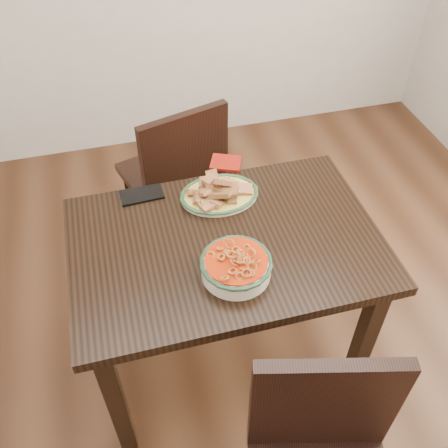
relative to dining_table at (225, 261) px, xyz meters
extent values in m
plane|color=#371F11|center=(0.11, 0.00, -0.64)|extent=(3.50, 3.50, 0.00)
cube|color=black|center=(0.00, 0.00, 0.09)|extent=(1.09, 0.73, 0.04)
cube|color=black|center=(-0.47, -0.29, -0.28)|extent=(0.06, 0.06, 0.71)
cube|color=black|center=(0.47, -0.29, -0.28)|extent=(0.06, 0.06, 0.71)
cube|color=black|center=(-0.47, 0.29, -0.28)|extent=(0.06, 0.06, 0.71)
cube|color=black|center=(0.47, 0.29, -0.28)|extent=(0.06, 0.06, 0.71)
cube|color=black|center=(-0.08, 0.79, -0.21)|extent=(0.52, 0.52, 0.04)
cube|color=black|center=(0.04, 1.00, -0.43)|extent=(0.04, 0.04, 0.41)
cube|color=black|center=(-0.29, 0.91, -0.43)|extent=(0.04, 0.04, 0.41)
cube|color=black|center=(0.14, 0.68, -0.43)|extent=(0.04, 0.04, 0.41)
cube|color=black|center=(-0.19, 0.58, -0.43)|extent=(0.04, 0.04, 0.41)
cube|color=black|center=(-0.02, 0.61, 0.03)|extent=(0.41, 0.16, 0.44)
cube|color=black|center=(0.12, -0.62, 0.03)|extent=(0.42, 0.14, 0.44)
ellipsoid|color=beige|center=(0.04, 0.22, 0.12)|extent=(0.29, 0.22, 0.02)
ellipsoid|color=gold|center=(0.04, 0.22, 0.13)|extent=(0.28, 0.21, 0.01)
torus|color=#1A3B1F|center=(0.04, 0.22, 0.13)|extent=(0.23, 0.23, 0.01)
cylinder|color=beige|center=(-0.01, -0.15, 0.14)|extent=(0.23, 0.23, 0.06)
torus|color=#173320|center=(-0.01, -0.15, 0.17)|extent=(0.24, 0.24, 0.02)
cylinder|color=#AA2507|center=(-0.01, -0.15, 0.17)|extent=(0.21, 0.21, 0.01)
cube|color=black|center=(-0.25, 0.31, 0.12)|extent=(0.17, 0.09, 0.01)
cube|color=#9B160B|center=(0.11, 0.42, 0.12)|extent=(0.15, 0.14, 0.01)
camera|label=1|loc=(-0.31, -1.16, 1.39)|focal=40.00mm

